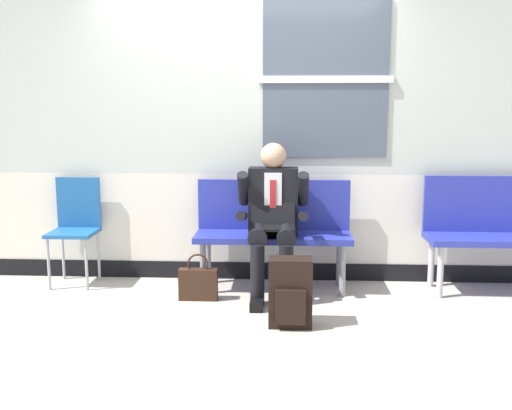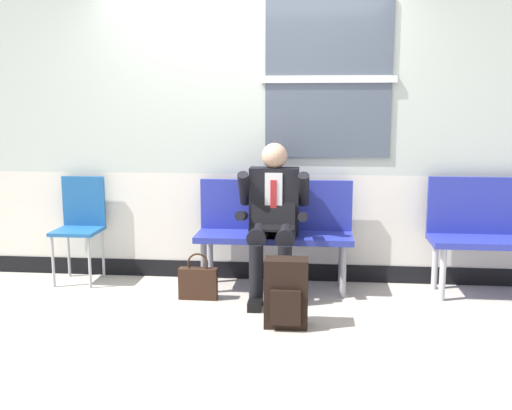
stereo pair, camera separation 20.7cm
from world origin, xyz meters
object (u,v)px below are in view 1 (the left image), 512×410
(bench_with_person, at_px, (273,225))
(backpack, at_px, (290,293))
(handbag, at_px, (198,283))
(bench_empty, at_px, (506,226))
(person_seated, at_px, (273,216))
(folding_chair, at_px, (76,220))

(bench_with_person, distance_m, backpack, 0.96)
(handbag, bearing_deg, backpack, -35.91)
(handbag, bearing_deg, bench_empty, 8.68)
(bench_with_person, relative_size, handbag, 3.43)
(person_seated, xyz_separation_m, backpack, (0.14, -0.70, -0.42))
(person_seated, bearing_deg, handbag, -163.11)
(folding_chair, bearing_deg, person_seated, -8.49)
(bench_with_person, relative_size, bench_empty, 0.99)
(person_seated, bearing_deg, bench_empty, 6.09)
(bench_with_person, height_order, backpack, bench_with_person)
(bench_with_person, xyz_separation_m, folding_chair, (-1.70, 0.05, 0.01))
(bench_empty, xyz_separation_m, backpack, (-1.77, -0.91, -0.31))
(backpack, height_order, handbag, backpack)
(bench_empty, bearing_deg, bench_with_person, -179.87)
(handbag, xyz_separation_m, folding_chair, (-1.12, 0.43, 0.41))
(person_seated, bearing_deg, bench_with_person, 90.00)
(person_seated, distance_m, handbag, 0.80)
(bench_empty, xyz_separation_m, folding_chair, (-3.62, 0.05, -0.00))
(backpack, height_order, folding_chair, folding_chair)
(person_seated, relative_size, handbag, 3.26)
(bench_empty, relative_size, backpack, 2.70)
(backpack, bearing_deg, bench_empty, 27.08)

